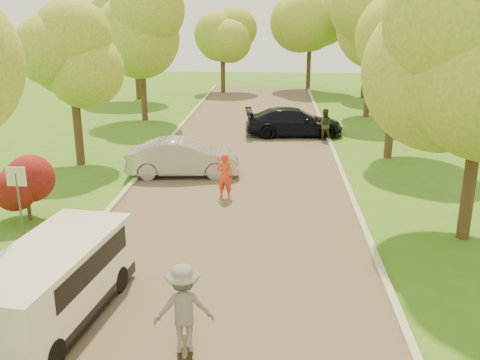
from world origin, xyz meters
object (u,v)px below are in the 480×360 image
(dark_sedan, at_px, (294,122))
(skateboarder, at_px, (184,308))
(street_sign, at_px, (18,188))
(longboard, at_px, (185,349))
(person_olive, at_px, (324,125))
(minivan, at_px, (53,283))
(silver_sedan, at_px, (183,158))
(person_striped, at_px, (225,176))

(dark_sedan, height_order, skateboarder, skateboarder)
(street_sign, relative_size, skateboarder, 1.24)
(street_sign, bearing_deg, longboard, -42.35)
(person_olive, bearing_deg, longboard, 77.02)
(minivan, relative_size, longboard, 5.04)
(street_sign, distance_m, silver_sedan, 7.54)
(minivan, height_order, person_olive, minivan)
(street_sign, bearing_deg, person_olive, 53.99)
(dark_sedan, distance_m, person_striped, 10.52)
(silver_sedan, height_order, skateboarder, skateboarder)
(street_sign, xyz_separation_m, silver_sedan, (3.50, 6.62, -0.83))
(street_sign, distance_m, person_striped, 6.79)
(street_sign, bearing_deg, silver_sedan, 62.14)
(silver_sedan, relative_size, skateboarder, 2.54)
(minivan, relative_size, person_olive, 2.86)
(longboard, relative_size, skateboarder, 0.53)
(longboard, xyz_separation_m, person_olive, (4.10, 18.22, 0.72))
(silver_sedan, distance_m, longboard, 11.83)
(minivan, height_order, longboard, minivan)
(minivan, bearing_deg, person_striped, 78.32)
(street_sign, relative_size, longboard, 2.34)
(minivan, bearing_deg, street_sign, 130.24)
(street_sign, distance_m, person_olive, 16.34)
(skateboarder, relative_size, person_olive, 1.07)
(silver_sedan, bearing_deg, minivan, 169.68)
(longboard, bearing_deg, person_olive, -114.21)
(street_sign, height_order, person_striped, street_sign)
(minivan, relative_size, person_striped, 2.88)
(skateboarder, height_order, person_olive, skateboarder)
(silver_sedan, bearing_deg, longboard, -175.75)
(dark_sedan, xyz_separation_m, person_striped, (-2.69, -10.17, 0.07))
(person_olive, bearing_deg, dark_sedan, -34.11)
(silver_sedan, distance_m, skateboarder, 11.81)
(street_sign, height_order, longboard, street_sign)
(silver_sedan, xyz_separation_m, person_olive, (6.10, 6.58, 0.08))
(dark_sedan, bearing_deg, longboard, 166.75)
(street_sign, distance_m, skateboarder, 7.47)
(person_striped, distance_m, person_olive, 10.08)
(skateboarder, bearing_deg, minivan, -30.10)
(silver_sedan, bearing_deg, person_striped, -149.06)
(longboard, relative_size, person_olive, 0.57)
(silver_sedan, relative_size, person_striped, 2.74)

